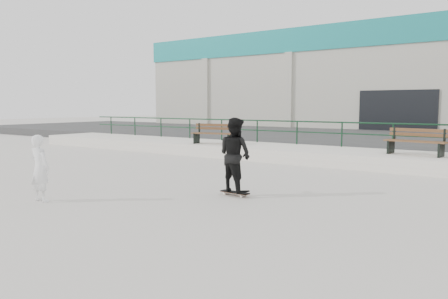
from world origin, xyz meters
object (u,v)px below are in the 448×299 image
Objects in this scene: bench_right at (416,142)px; bench_left at (214,134)px; skateboard at (235,193)px; standing_skater at (235,155)px; seated_skater at (40,168)px.

bench_left is at bearing -169.02° from bench_right.
skateboard is at bearing -102.80° from bench_right.
bench_left is at bearing -37.80° from standing_skater.
bench_left is 10.03m from seated_skater.
bench_right is (8.22, 0.45, 0.01)m from bench_left.
standing_skater is (-2.69, -7.14, 0.05)m from bench_right.
bench_left is 0.98× the size of bench_right.
seated_skater is (-5.98, -10.22, -0.19)m from bench_right.
bench_right is 7.63m from standing_skater.
bench_right is 1.34× the size of seated_skater.
standing_skater is 4.52m from seated_skater.
seated_skater reaches higher than bench_right.
seated_skater is (2.24, -9.77, -0.18)m from bench_left.
standing_skater is at bearing -102.80° from bench_right.
bench_right is at bearing -8.85° from bench_left.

